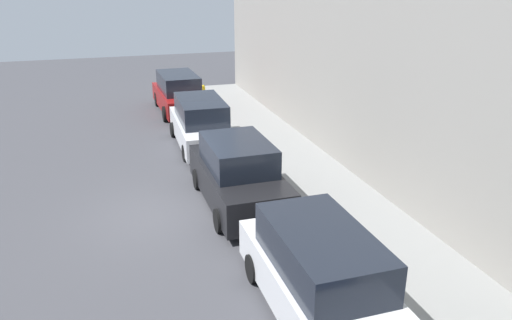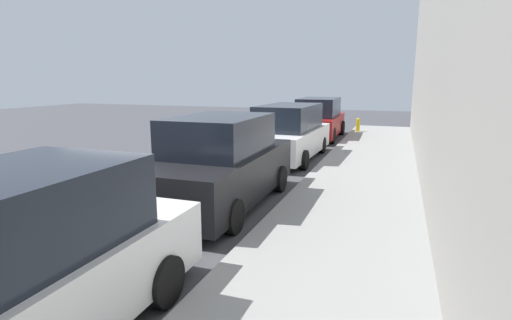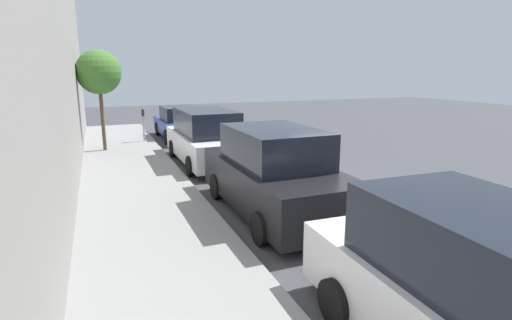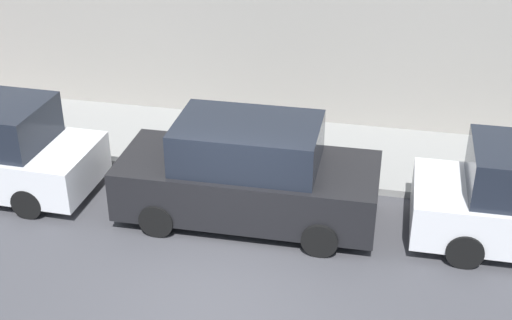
{
  "view_description": "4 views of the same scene",
  "coord_description": "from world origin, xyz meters",
  "px_view_note": "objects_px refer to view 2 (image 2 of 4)",
  "views": [
    {
      "loc": [
        -1.36,
        -13.03,
        6.46
      ],
      "look_at": [
        2.99,
        0.85,
        1.0
      ],
      "focal_mm": 35.0,
      "sensor_mm": 36.0,
      "label": 1
    },
    {
      "loc": [
        5.82,
        -7.8,
        2.75
      ],
      "look_at": [
        2.89,
        0.35,
        1.0
      ],
      "focal_mm": 28.0,
      "sensor_mm": 36.0,
      "label": 2
    },
    {
      "loc": [
        5.82,
        8.0,
        3.26
      ],
      "look_at": [
        2.14,
        -1.2,
        1.0
      ],
      "focal_mm": 28.0,
      "sensor_mm": 36.0,
      "label": 3
    },
    {
      "loc": [
        -9.04,
        -2.54,
        7.38
      ],
      "look_at": [
        2.63,
        -0.06,
        1.0
      ],
      "focal_mm": 50.0,
      "sensor_mm": 36.0,
      "label": 4
    }
  ],
  "objects_px": {
    "parked_minivan_fourth": "(289,133)",
    "fire_hydrant": "(358,125)",
    "parked_suv_third": "(220,164)",
    "parked_minivan_fifth": "(319,119)"
  },
  "relations": [
    {
      "from": "parked_minivan_fourth",
      "to": "fire_hydrant",
      "type": "height_order",
      "value": "parked_minivan_fourth"
    },
    {
      "from": "parked_suv_third",
      "to": "parked_minivan_fifth",
      "type": "relative_size",
      "value": 0.97
    },
    {
      "from": "parked_minivan_fourth",
      "to": "fire_hydrant",
      "type": "distance_m",
      "value": 7.66
    },
    {
      "from": "parked_suv_third",
      "to": "parked_minivan_fourth",
      "type": "xyz_separation_m",
      "value": [
        0.04,
        5.6,
        -0.01
      ]
    },
    {
      "from": "parked_suv_third",
      "to": "fire_hydrant",
      "type": "height_order",
      "value": "parked_suv_third"
    },
    {
      "from": "fire_hydrant",
      "to": "parked_minivan_fifth",
      "type": "bearing_deg",
      "value": -129.0
    },
    {
      "from": "parked_minivan_fourth",
      "to": "fire_hydrant",
      "type": "bearing_deg",
      "value": 77.69
    },
    {
      "from": "parked_minivan_fifth",
      "to": "fire_hydrant",
      "type": "distance_m",
      "value": 2.64
    },
    {
      "from": "parked_suv_third",
      "to": "parked_minivan_fourth",
      "type": "bearing_deg",
      "value": 89.54
    },
    {
      "from": "parked_suv_third",
      "to": "parked_minivan_fourth",
      "type": "relative_size",
      "value": 0.97
    }
  ]
}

